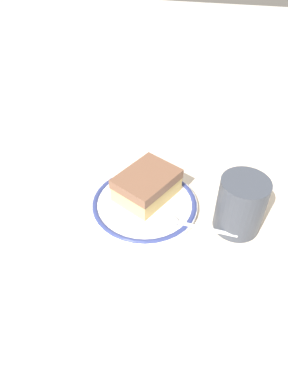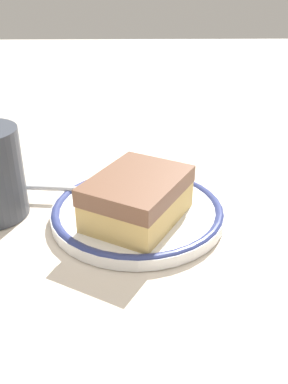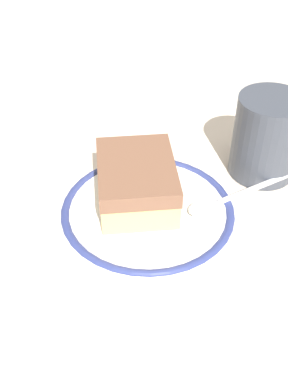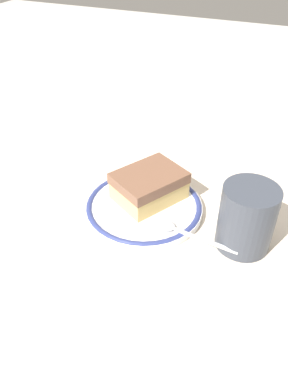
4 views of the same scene
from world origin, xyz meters
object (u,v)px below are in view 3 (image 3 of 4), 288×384
Objects in this scene: plate at (144,211)px; cake_slice at (133,183)px; spoon at (221,201)px; cup at (266,142)px.

plate is 0.03m from cake_slice.
plate is 0.08m from spoon.
spoon is at bearing 148.80° from plate.
cake_slice is 0.15m from cup.
plate is 1.39× the size of spoon.
spoon is 1.37× the size of cup.
spoon is (-0.07, 0.05, -0.02)m from cake_slice.
cake_slice is 0.09m from spoon.
cup reaches higher than plate.
cup is at bearing 174.39° from plate.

